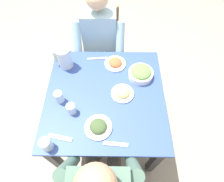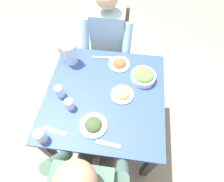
{
  "view_description": "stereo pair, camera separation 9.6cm",
  "coord_description": "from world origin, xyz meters",
  "px_view_note": "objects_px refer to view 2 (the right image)",
  "views": [
    {
      "loc": [
        -0.06,
        0.77,
        1.95
      ],
      "look_at": [
        -0.06,
        -0.02,
        0.73
      ],
      "focal_mm": 29.46,
      "sensor_mm": 36.0,
      "label": 1
    },
    {
      "loc": [
        -0.16,
        0.76,
        1.95
      ],
      "look_at": [
        -0.06,
        -0.02,
        0.73
      ],
      "focal_mm": 29.46,
      "sensor_mm": 36.0,
      "label": 2
    }
  ],
  "objects_px": {
    "plate_rice_curry": "(119,63)",
    "diner_far": "(90,175)",
    "plate_dolmas": "(93,125)",
    "salad_bowl": "(143,76)",
    "water_pitcher": "(70,54)",
    "water_glass_by_pitcher": "(59,92)",
    "plate_fries": "(122,94)",
    "dining_table": "(105,101)",
    "water_glass_far_left": "(41,136)",
    "diner_near": "(107,45)",
    "water_glass_far_right": "(69,104)",
    "chair_near": "(110,43)"
  },
  "relations": [
    {
      "from": "water_glass_by_pitcher",
      "to": "plate_fries",
      "type": "bearing_deg",
      "value": -172.41
    },
    {
      "from": "water_pitcher",
      "to": "water_glass_far_right",
      "type": "relative_size",
      "value": 2.12
    },
    {
      "from": "diner_near",
      "to": "plate_fries",
      "type": "distance_m",
      "value": 0.63
    },
    {
      "from": "plate_fries",
      "to": "water_glass_far_left",
      "type": "distance_m",
      "value": 0.66
    },
    {
      "from": "chair_near",
      "to": "diner_far",
      "type": "height_order",
      "value": "diner_far"
    },
    {
      "from": "water_pitcher",
      "to": "diner_near",
      "type": "bearing_deg",
      "value": -133.92
    },
    {
      "from": "water_pitcher",
      "to": "plate_dolmas",
      "type": "xyz_separation_m",
      "value": [
        -0.31,
        0.58,
        -0.08
      ]
    },
    {
      "from": "dining_table",
      "to": "salad_bowl",
      "type": "relative_size",
      "value": 4.63
    },
    {
      "from": "dining_table",
      "to": "plate_fries",
      "type": "distance_m",
      "value": 0.19
    },
    {
      "from": "water_pitcher",
      "to": "water_glass_by_pitcher",
      "type": "height_order",
      "value": "water_pitcher"
    },
    {
      "from": "plate_fries",
      "to": "diner_near",
      "type": "bearing_deg",
      "value": -69.84
    },
    {
      "from": "water_pitcher",
      "to": "plate_fries",
      "type": "relative_size",
      "value": 1.05
    },
    {
      "from": "diner_far",
      "to": "plate_fries",
      "type": "relative_size",
      "value": 6.59
    },
    {
      "from": "water_glass_far_right",
      "to": "water_glass_by_pitcher",
      "type": "bearing_deg",
      "value": -42.7
    },
    {
      "from": "diner_far",
      "to": "water_glass_far_left",
      "type": "relative_size",
      "value": 11.47
    },
    {
      "from": "diner_far",
      "to": "water_pitcher",
      "type": "xyz_separation_m",
      "value": [
        0.34,
        -0.9,
        0.14
      ]
    },
    {
      "from": "chair_near",
      "to": "plate_dolmas",
      "type": "xyz_separation_m",
      "value": [
        -0.04,
        1.08,
        0.21
      ]
    },
    {
      "from": "diner_near",
      "to": "diner_far",
      "type": "bearing_deg",
      "value": 93.32
    },
    {
      "from": "dining_table",
      "to": "water_glass_far_left",
      "type": "distance_m",
      "value": 0.58
    },
    {
      "from": "dining_table",
      "to": "diner_near",
      "type": "bearing_deg",
      "value": -82.76
    },
    {
      "from": "diner_far",
      "to": "plate_dolmas",
      "type": "distance_m",
      "value": 0.32
    },
    {
      "from": "diner_far",
      "to": "water_glass_by_pitcher",
      "type": "bearing_deg",
      "value": -57.84
    },
    {
      "from": "plate_dolmas",
      "to": "dining_table",
      "type": "bearing_deg",
      "value": -97.96
    },
    {
      "from": "plate_dolmas",
      "to": "water_glass_by_pitcher",
      "type": "bearing_deg",
      "value": -35.87
    },
    {
      "from": "diner_near",
      "to": "water_pitcher",
      "type": "distance_m",
      "value": 0.42
    },
    {
      "from": "chair_near",
      "to": "dining_table",
      "type": "bearing_deg",
      "value": 95.39
    },
    {
      "from": "plate_dolmas",
      "to": "plate_fries",
      "type": "bearing_deg",
      "value": -121.83
    },
    {
      "from": "diner_far",
      "to": "dining_table",
      "type": "bearing_deg",
      "value": -90.63
    },
    {
      "from": "salad_bowl",
      "to": "water_glass_far_right",
      "type": "bearing_deg",
      "value": 32.5
    },
    {
      "from": "plate_dolmas",
      "to": "salad_bowl",
      "type": "bearing_deg",
      "value": -125.48
    },
    {
      "from": "chair_near",
      "to": "water_glass_far_right",
      "type": "distance_m",
      "value": 0.99
    },
    {
      "from": "plate_rice_curry",
      "to": "plate_fries",
      "type": "relative_size",
      "value": 1.04
    },
    {
      "from": "plate_rice_curry",
      "to": "plate_dolmas",
      "type": "xyz_separation_m",
      "value": [
        0.12,
        0.6,
        -0.0
      ]
    },
    {
      "from": "plate_rice_curry",
      "to": "water_glass_far_right",
      "type": "distance_m",
      "value": 0.57
    },
    {
      "from": "water_glass_far_right",
      "to": "diner_near",
      "type": "bearing_deg",
      "value": -102.58
    },
    {
      "from": "plate_fries",
      "to": "water_glass_by_pitcher",
      "type": "relative_size",
      "value": 1.76
    },
    {
      "from": "dining_table",
      "to": "plate_rice_curry",
      "type": "height_order",
      "value": "plate_rice_curry"
    },
    {
      "from": "diner_far",
      "to": "water_glass_by_pitcher",
      "type": "relative_size",
      "value": 11.57
    },
    {
      "from": "salad_bowl",
      "to": "diner_far",
      "type": "bearing_deg",
      "value": 69.02
    },
    {
      "from": "water_glass_far_left",
      "to": "plate_fries",
      "type": "bearing_deg",
      "value": -140.12
    },
    {
      "from": "salad_bowl",
      "to": "water_glass_far_left",
      "type": "distance_m",
      "value": 0.9
    },
    {
      "from": "chair_near",
      "to": "diner_near",
      "type": "height_order",
      "value": "diner_near"
    },
    {
      "from": "diner_far",
      "to": "salad_bowl",
      "type": "height_order",
      "value": "diner_far"
    },
    {
      "from": "diner_near",
      "to": "salad_bowl",
      "type": "distance_m",
      "value": 0.55
    },
    {
      "from": "dining_table",
      "to": "diner_far",
      "type": "xyz_separation_m",
      "value": [
        0.01,
        0.59,
        0.06
      ]
    },
    {
      "from": "plate_rice_curry",
      "to": "water_glass_by_pitcher",
      "type": "distance_m",
      "value": 0.57
    },
    {
      "from": "water_glass_far_right",
      "to": "water_glass_by_pitcher",
      "type": "xyz_separation_m",
      "value": [
        0.1,
        -0.1,
        0.01
      ]
    },
    {
      "from": "plate_rice_curry",
      "to": "diner_far",
      "type": "bearing_deg",
      "value": 84.56
    },
    {
      "from": "salad_bowl",
      "to": "water_glass_by_pitcher",
      "type": "height_order",
      "value": "water_glass_by_pitcher"
    },
    {
      "from": "water_glass_far_left",
      "to": "plate_dolmas",
      "type": "bearing_deg",
      "value": -157.27
    }
  ]
}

